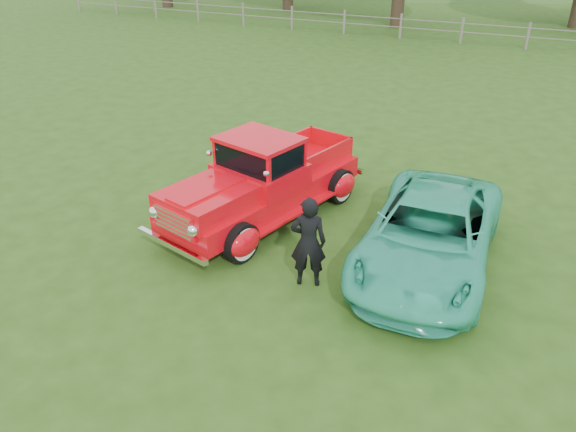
% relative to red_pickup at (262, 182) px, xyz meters
% --- Properties ---
extents(ground, '(140.00, 140.00, 0.00)m').
position_rel_red_pickup_xyz_m(ground, '(0.72, -2.25, -0.80)').
color(ground, '#264713').
rests_on(ground, ground).
extents(distant_hills, '(116.00, 60.00, 18.00)m').
position_rel_red_pickup_xyz_m(distant_hills, '(-3.37, 57.21, -5.34)').
color(distant_hills, '#315920').
rests_on(distant_hills, ground).
extents(fence_line, '(48.00, 0.12, 1.20)m').
position_rel_red_pickup_xyz_m(fence_line, '(0.72, 19.75, -0.19)').
color(fence_line, slate).
rests_on(fence_line, ground).
extents(red_pickup, '(3.14, 5.27, 1.78)m').
position_rel_red_pickup_xyz_m(red_pickup, '(0.00, 0.00, 0.00)').
color(red_pickup, black).
rests_on(red_pickup, ground).
extents(teal_sedan, '(2.27, 4.71, 1.29)m').
position_rel_red_pickup_xyz_m(teal_sedan, '(3.52, -0.44, -0.15)').
color(teal_sedan, '#2DB58D').
rests_on(teal_sedan, ground).
extents(man, '(0.70, 0.58, 1.65)m').
position_rel_red_pickup_xyz_m(man, '(1.79, -1.83, 0.03)').
color(man, black).
rests_on(man, ground).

